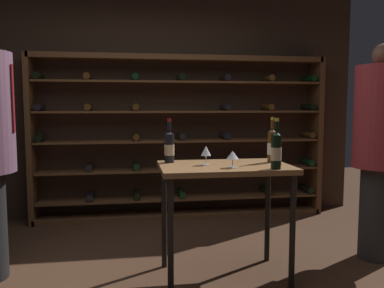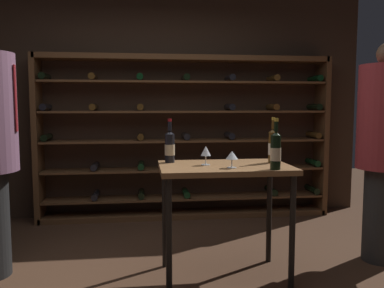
{
  "view_description": "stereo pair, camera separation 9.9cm",
  "coord_description": "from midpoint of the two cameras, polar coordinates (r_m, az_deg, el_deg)",
  "views": [
    {
      "loc": [
        -0.23,
        -2.74,
        1.34
      ],
      "look_at": [
        0.24,
        0.26,
        1.04
      ],
      "focal_mm": 37.25,
      "sensor_mm": 36.0,
      "label": 1
    },
    {
      "loc": [
        -0.13,
        -2.75,
        1.34
      ],
      "look_at": [
        0.24,
        0.26,
        1.04
      ],
      "focal_mm": 37.25,
      "sensor_mm": 36.0,
      "label": 2
    }
  ],
  "objects": [
    {
      "name": "back_wall",
      "position": [
        4.88,
        -6.85,
        7.21
      ],
      "size": [
        5.13,
        0.1,
        2.96
      ],
      "primitive_type": "cube",
      "color": "#3D2B1E",
      "rests_on": "ground"
    },
    {
      "name": "wine_rack",
      "position": [
        4.71,
        -2.03,
        0.9
      ],
      "size": [
        3.43,
        0.32,
        1.91
      ],
      "color": "brown",
      "rests_on": "ground"
    },
    {
      "name": "tasting_table",
      "position": [
        3.06,
        3.76,
        -5.07
      ],
      "size": [
        0.99,
        0.63,
        0.88
      ],
      "color": "brown",
      "rests_on": "ground"
    },
    {
      "name": "person_guest_plum_blouse",
      "position": [
        3.74,
        24.67,
        0.27
      ],
      "size": [
        0.45,
        0.45,
        1.85
      ],
      "rotation": [
        0.0,
        0.0,
        2.63
      ],
      "color": "#292929",
      "rests_on": "ground"
    },
    {
      "name": "wine_bottle_black_capsule",
      "position": [
        3.15,
        -4.17,
        -0.37
      ],
      "size": [
        0.08,
        0.08,
        0.35
      ],
      "color": "black",
      "rests_on": "tasting_table"
    },
    {
      "name": "wine_bottle_red_label",
      "position": [
        2.87,
        11.0,
        -0.88
      ],
      "size": [
        0.08,
        0.08,
        0.36
      ],
      "color": "black",
      "rests_on": "tasting_table"
    },
    {
      "name": "wine_bottle_amber_reserve",
      "position": [
        3.21,
        10.52,
        -0.21
      ],
      "size": [
        0.07,
        0.07,
        0.36
      ],
      "color": "#4C3314",
      "rests_on": "tasting_table"
    },
    {
      "name": "wine_glass_stemmed_left",
      "position": [
        3.01,
        1.08,
        -1.1
      ],
      "size": [
        0.08,
        0.08,
        0.15
      ],
      "color": "silver",
      "rests_on": "tasting_table"
    },
    {
      "name": "wine_glass_stemmed_right",
      "position": [
        2.89,
        4.86,
        -1.68
      ],
      "size": [
        0.09,
        0.09,
        0.12
      ],
      "color": "silver",
      "rests_on": "tasting_table"
    }
  ]
}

